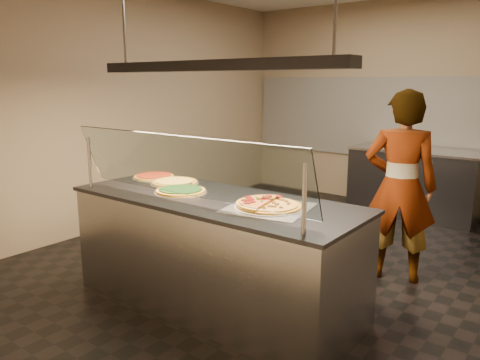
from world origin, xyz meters
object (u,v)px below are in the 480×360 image
Objects in this scene: half_pizza_pepperoni at (256,201)px; pizza_cheese at (175,182)px; perforated_tray at (269,207)px; prep_table at (414,182)px; half_pizza_sausage at (282,207)px; pizza_spatula at (179,181)px; pizza_tomato at (154,176)px; heat_lamp_housing at (212,66)px; sneeze_guard at (182,167)px; worker at (400,187)px; pizza_spinach at (181,191)px; serving_counter at (214,252)px.

half_pizza_pepperoni is 1.05m from pizza_cheese.
pizza_cheese is at bearing 170.00° from half_pizza_pepperoni.
prep_table is at bearing 91.62° from perforated_tray.
half_pizza_sausage is 0.30× the size of prep_table.
pizza_cheese is 0.06m from pizza_spatula.
heat_lamp_housing is (0.96, -0.24, 1.01)m from pizza_tomato.
perforated_tray is at bearing 32.86° from sneeze_guard.
heat_lamp_housing reaches higher than worker.
heat_lamp_housing is (-0.53, 0.00, 1.01)m from perforated_tray.
perforated_tray is at bearing -88.38° from prep_table.
sneeze_guard reaches higher than prep_table.
pizza_spinach is (-0.32, 0.30, -0.28)m from sneeze_guard.
pizza_spatula reaches higher than pizza_tomato.
serving_counter is 4.80× the size of half_pizza_pepperoni.
worker is (0.98, 1.82, -0.34)m from sneeze_guard.
pizza_cheese reaches higher than prep_table.
pizza_spatula is 2.02m from worker.
serving_counter is 6.01× the size of pizza_tomato.
half_pizza_pepperoni reaches higher than pizza_tomato.
serving_counter is 1.43× the size of prep_table.
pizza_spatula is 3.72m from prep_table.
half_pizza_pepperoni is 1.17× the size of pizza_cheese.
perforated_tray is 1.32× the size of half_pizza_sausage.
prep_table is (0.98, 3.56, -0.49)m from pizza_spatula.
pizza_spatula is (-0.56, 0.52, -0.27)m from sneeze_guard.
pizza_tomato is 0.23× the size of worker.
serving_counter is 0.83m from sneeze_guard.
half_pizza_sausage is 3.77m from prep_table.
half_pizza_pepperoni is 0.74m from pizza_spinach.
half_pizza_pepperoni is 1.39m from pizza_tomato.
worker is at bearing 72.92° from perforated_tray.
prep_table is (0.42, 4.07, -0.76)m from sneeze_guard.
heat_lamp_housing is (-0.42, 0.00, 0.99)m from half_pizza_pepperoni.
sneeze_guard reaches higher than half_pizza_pepperoni.
pizza_cheese is at bearing 139.55° from sneeze_guard.
sneeze_guard is 4.33× the size of half_pizza_sausage.
pizza_cheese is 3.73m from prep_table.
sneeze_guard is 1.16m from pizza_tomato.
pizza_tomato is at bearing 169.83° from pizza_cheese.
serving_counter is 0.80m from pizza_cheese.
pizza_cheese is 2.06m from worker.
pizza_spatula is at bearing -9.63° from pizza_tomato.
half_pizza_sausage is 1.79× the size of pizza_spatula.
perforated_tray is (0.53, -0.00, 0.47)m from serving_counter.
heat_lamp_housing is at bearing 90.00° from sneeze_guard.
sneeze_guard is at bearing -95.94° from prep_table.
worker reaches higher than pizza_cheese.
pizza_spinach is 0.25× the size of worker.
pizza_tomato reaches higher than perforated_tray.
prep_table is (1.38, 3.49, -0.48)m from pizza_tomato.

